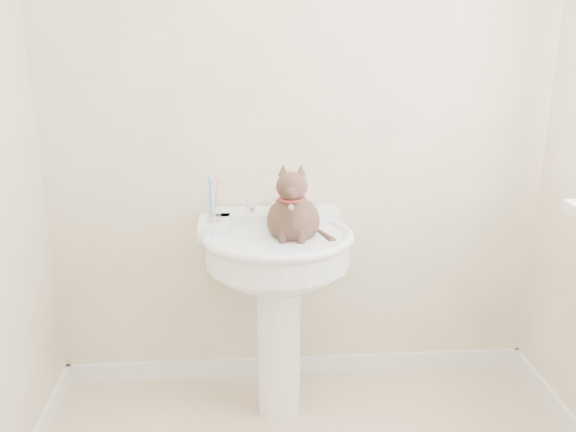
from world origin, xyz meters
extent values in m
cube|color=white|center=(0.00, 1.09, 0.04)|extent=(2.20, 0.02, 0.09)
cylinder|color=white|center=(-0.11, 0.80, 0.33)|extent=(0.18, 0.18, 0.66)
cylinder|color=white|center=(-0.11, 0.80, 0.76)|extent=(0.58, 0.58, 0.13)
ellipsoid|color=white|center=(-0.11, 0.80, 0.70)|extent=(0.54, 0.47, 0.21)
torus|color=white|center=(-0.11, 0.80, 0.82)|extent=(0.61, 0.61, 0.04)
cube|color=white|center=(-0.11, 1.01, 0.83)|extent=(0.54, 0.15, 0.06)
cube|color=white|center=(-0.37, 0.89, 0.83)|extent=(0.13, 0.19, 0.06)
cylinder|color=silver|center=(-0.11, 0.97, 0.89)|extent=(0.05, 0.05, 0.05)
cylinder|color=silver|center=(-0.11, 0.92, 0.92)|extent=(0.04, 0.04, 0.14)
sphere|color=white|center=(-0.22, 0.99, 0.91)|extent=(0.06, 0.06, 0.06)
sphere|color=white|center=(0.00, 0.99, 0.91)|extent=(0.06, 0.06, 0.06)
cube|color=red|center=(-0.06, 1.05, 0.88)|extent=(0.10, 0.08, 0.03)
cylinder|color=silver|center=(-0.37, 0.87, 0.87)|extent=(0.07, 0.07, 0.01)
cylinder|color=white|center=(-0.37, 0.87, 0.91)|extent=(0.06, 0.06, 0.09)
cylinder|color=#3E9CE1|center=(-0.38, 0.87, 0.96)|extent=(0.01, 0.01, 0.17)
cylinder|color=white|center=(-0.37, 0.87, 0.96)|extent=(0.01, 0.01, 0.17)
cylinder|color=#D38388|center=(-0.35, 0.87, 0.96)|extent=(0.01, 0.01, 0.17)
ellipsoid|color=brown|center=(-0.05, 0.82, 0.88)|extent=(0.21, 0.25, 0.19)
ellipsoid|color=brown|center=(-0.05, 0.73, 0.94)|extent=(0.14, 0.13, 0.17)
ellipsoid|color=brown|center=(-0.05, 0.70, 1.05)|extent=(0.12, 0.11, 0.11)
cone|color=brown|center=(-0.08, 0.72, 1.11)|extent=(0.04, 0.04, 0.05)
cone|color=brown|center=(-0.02, 0.72, 1.11)|extent=(0.04, 0.04, 0.05)
cylinder|color=brown|center=(0.06, 0.84, 0.81)|extent=(0.03, 0.03, 0.22)
torus|color=maroon|center=(-0.05, 0.71, 1.00)|extent=(0.10, 0.10, 0.01)
camera|label=1|loc=(-0.23, -1.49, 1.65)|focal=38.00mm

